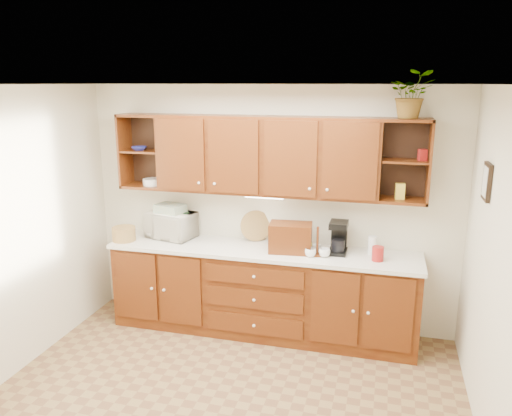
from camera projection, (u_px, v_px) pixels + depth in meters
The scene contains 25 objects.
floor at pixel (218, 413), 4.06m from camera, with size 4.00×4.00×0.00m, color olive.
ceiling at pixel (211, 85), 3.42m from camera, with size 4.00×4.00×0.00m, color white.
back_wall at pixel (269, 208), 5.38m from camera, with size 4.00×4.00×0.00m, color beige.
right_wall at pixel (505, 291), 3.24m from camera, with size 3.50×3.50×0.00m, color beige.
base_cabinets at pixel (262, 292), 5.31m from camera, with size 3.20×0.60×0.90m, color #3C1406.
countertop at pixel (262, 250), 5.18m from camera, with size 3.24×0.64×0.04m, color white.
upper_cabinets at pixel (267, 155), 5.08m from camera, with size 3.20×0.33×0.80m.
undercabinet_light at pixel (264, 197), 5.14m from camera, with size 0.40×0.05×0.03m, color white.
framed_picture at pixel (487, 182), 3.96m from camera, with size 0.03×0.24×0.30m, color black.
wicker_basket at pixel (124, 234), 5.42m from camera, with size 0.25×0.25×0.15m, color #A17843.
microwave at pixel (171, 225), 5.52m from camera, with size 0.51×0.35×0.28m, color white.
towel_stack at pixel (170, 208), 5.48m from camera, with size 0.31×0.22×0.09m, color tan.
wine_bottle at pixel (186, 225), 5.50m from camera, with size 0.08×0.08×0.29m, color black.
woven_tray at pixel (256, 240), 5.44m from camera, with size 0.34×0.34×0.02m, color #A17843.
bread_box at pixel (291, 238), 5.05m from camera, with size 0.42×0.27×0.30m, color #3C1406.
mug_tree at pixel (317, 251), 4.96m from camera, with size 0.27×0.27×0.30m.
canister_red at pixel (378, 254), 4.81m from camera, with size 0.11×0.11×0.14m, color maroon.
canister_white at pixel (372, 245), 4.99m from camera, with size 0.09×0.09×0.19m, color white.
canister_yellow at pixel (308, 248), 5.04m from camera, with size 0.08×0.08×0.11m, color gold.
coffee_maker at pixel (338, 238), 5.01m from camera, with size 0.18×0.23×0.33m.
bowl_stack at pixel (139, 148), 5.40m from camera, with size 0.17×0.17×0.04m, color navy.
plate_stack at pixel (153, 182), 5.47m from camera, with size 0.21×0.21×0.07m, color white.
pantry_box_yellow at pixel (400, 191), 4.80m from camera, with size 0.09×0.07×0.15m, color gold.
pantry_box_red at pixel (422, 155), 4.68m from camera, with size 0.07×0.06×0.11m, color maroon.
potted_plant at pixel (412, 94), 4.55m from camera, with size 0.39×0.34×0.44m, color #999999.
Camera 1 is at (1.20, -3.33, 2.61)m, focal length 35.00 mm.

